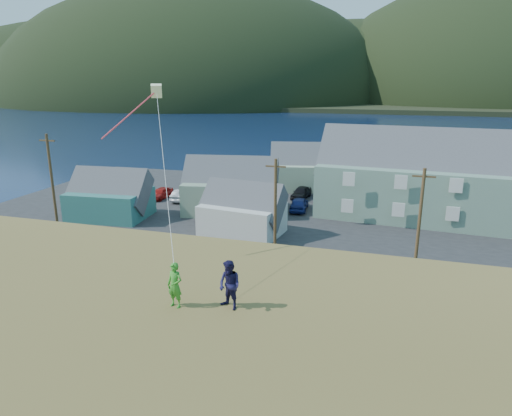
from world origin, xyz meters
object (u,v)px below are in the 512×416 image
at_px(shed_white, 242,211).
at_px(shed_palegreen_near, 231,187).
at_px(kite_flyer_green, 175,285).
at_px(lodge, 482,181).
at_px(wharf, 294,169).
at_px(shed_palegreen_far, 313,168).
at_px(shed_teal, 110,196).
at_px(kite_flyer_navy, 230,285).

bearing_deg(shed_white, shed_palegreen_near, 125.21).
bearing_deg(kite_flyer_green, lodge, 79.12).
distance_m(wharf, shed_white, 32.14).
relative_size(shed_palegreen_near, kite_flyer_green, 7.26).
bearing_deg(shed_white, lodge, 32.54).
bearing_deg(shed_white, shed_palegreen_far, 88.60).
bearing_deg(shed_teal, shed_white, -8.67).
relative_size(lodge, shed_palegreen_far, 2.71).
distance_m(shed_teal, shed_white, 15.42).
bearing_deg(lodge, kite_flyer_navy, -105.97).
bearing_deg(wharf, shed_white, -87.01).
relative_size(wharf, shed_white, 3.07).
distance_m(shed_palegreen_near, shed_white, 7.92).
distance_m(shed_white, shed_palegreen_far, 20.95).
bearing_deg(shed_white, kite_flyer_navy, -64.95).
relative_size(lodge, kite_flyer_navy, 20.10).
xyz_separation_m(shed_palegreen_near, shed_white, (3.65, -7.01, -0.45)).
bearing_deg(wharf, shed_teal, -113.90).
bearing_deg(wharf, kite_flyer_green, -82.04).
height_order(shed_palegreen_far, kite_flyer_green, kite_flyer_green).
bearing_deg(kite_flyer_green, shed_white, 115.47).
xyz_separation_m(lodge, shed_teal, (-37.80, -9.28, -2.03)).
height_order(wharf, shed_palegreen_far, shed_palegreen_far).
relative_size(shed_palegreen_near, shed_palegreen_far, 0.91).
bearing_deg(shed_palegreen_far, lodge, -40.52).
xyz_separation_m(lodge, kite_flyer_green, (-15.80, -37.72, 3.47)).
height_order(shed_teal, shed_palegreen_far, shed_palegreen_far).
bearing_deg(kite_flyer_navy, lodge, 93.84).
xyz_separation_m(lodge, shed_palegreen_near, (-26.08, -3.39, -1.65)).
height_order(shed_teal, shed_palegreen_near, shed_palegreen_near).
relative_size(shed_palegreen_near, kite_flyer_navy, 6.75).
distance_m(lodge, shed_teal, 38.98).
relative_size(shed_white, kite_flyer_navy, 5.01).
bearing_deg(shed_palegreen_far, wharf, 101.45).
bearing_deg(shed_palegreen_near, shed_teal, -162.99).
xyz_separation_m(shed_teal, kite_flyer_green, (22.01, -28.44, 5.51)).
bearing_deg(shed_teal, kite_flyer_navy, -54.20).
distance_m(lodge, shed_white, 24.81).
distance_m(shed_teal, kite_flyer_navy, 37.21).
height_order(shed_palegreen_far, kite_flyer_navy, kite_flyer_navy).
relative_size(wharf, kite_flyer_green, 16.54).
relative_size(shed_teal, kite_flyer_navy, 5.23).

